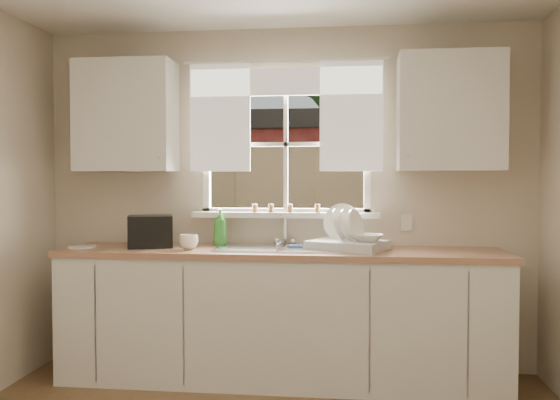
# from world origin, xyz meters

# --- Properties ---
(room_walls) EXTENTS (3.62, 4.02, 2.50)m
(room_walls) POSITION_xyz_m (0.00, -0.07, 1.24)
(room_walls) COLOR beige
(room_walls) RESTS_ON ground
(window) EXTENTS (1.38, 0.16, 1.06)m
(window) POSITION_xyz_m (0.00, 2.00, 1.49)
(window) COLOR white
(window) RESTS_ON room_walls
(curtains) EXTENTS (1.50, 0.03, 0.81)m
(curtains) POSITION_xyz_m (0.00, 1.95, 1.93)
(curtains) COLOR white
(curtains) RESTS_ON room_walls
(base_cabinets) EXTENTS (3.00, 0.62, 0.87)m
(base_cabinets) POSITION_xyz_m (0.00, 1.68, 0.43)
(base_cabinets) COLOR silver
(base_cabinets) RESTS_ON ground
(countertop) EXTENTS (3.04, 0.65, 0.04)m
(countertop) POSITION_xyz_m (0.00, 1.68, 0.89)
(countertop) COLOR #A67353
(countertop) RESTS_ON base_cabinets
(upper_cabinet_left) EXTENTS (0.70, 0.33, 0.80)m
(upper_cabinet_left) POSITION_xyz_m (-1.15, 1.82, 1.85)
(upper_cabinet_left) COLOR silver
(upper_cabinet_left) RESTS_ON room_walls
(upper_cabinet_right) EXTENTS (0.70, 0.33, 0.80)m
(upper_cabinet_right) POSITION_xyz_m (1.15, 1.82, 1.85)
(upper_cabinet_right) COLOR silver
(upper_cabinet_right) RESTS_ON room_walls
(wall_outlet) EXTENTS (0.08, 0.01, 0.12)m
(wall_outlet) POSITION_xyz_m (0.88, 1.99, 1.08)
(wall_outlet) COLOR beige
(wall_outlet) RESTS_ON room_walls
(sill_jars) EXTENTS (0.50, 0.04, 0.06)m
(sill_jars) POSITION_xyz_m (-0.01, 1.94, 1.18)
(sill_jars) COLOR brown
(sill_jars) RESTS_ON window
(backyard) EXTENTS (20.00, 10.00, 6.13)m
(backyard) POSITION_xyz_m (0.58, 8.42, 3.46)
(backyard) COLOR #335421
(backyard) RESTS_ON ground
(sink) EXTENTS (0.88, 0.52, 0.40)m
(sink) POSITION_xyz_m (0.00, 1.71, 0.84)
(sink) COLOR #B7B7BC
(sink) RESTS_ON countertop
(dish_rack) EXTENTS (0.59, 0.53, 0.31)m
(dish_rack) POSITION_xyz_m (0.46, 1.69, 0.97)
(dish_rack) COLOR silver
(dish_rack) RESTS_ON countertop
(bowl) EXTENTS (0.24, 0.24, 0.05)m
(bowl) POSITION_xyz_m (0.59, 1.64, 1.00)
(bowl) COLOR white
(bowl) RESTS_ON dish_rack
(soap_bottle_a) EXTENTS (0.11, 0.11, 0.27)m
(soap_bottle_a) POSITION_xyz_m (-0.46, 1.85, 1.04)
(soap_bottle_a) COLOR #318B2D
(soap_bottle_a) RESTS_ON countertop
(soap_bottle_b) EXTENTS (0.09, 0.09, 0.16)m
(soap_bottle_b) POSITION_xyz_m (-0.97, 1.87, 0.99)
(soap_bottle_b) COLOR #2D45AB
(soap_bottle_b) RESTS_ON countertop
(soap_bottle_c) EXTENTS (0.16, 0.16, 0.19)m
(soap_bottle_c) POSITION_xyz_m (-0.99, 1.85, 1.01)
(soap_bottle_c) COLOR beige
(soap_bottle_c) RESTS_ON countertop
(saucer) EXTENTS (0.19, 0.19, 0.01)m
(saucer) POSITION_xyz_m (-1.40, 1.60, 0.92)
(saucer) COLOR white
(saucer) RESTS_ON countertop
(cup) EXTENTS (0.14, 0.14, 0.10)m
(cup) POSITION_xyz_m (-0.62, 1.59, 0.96)
(cup) COLOR white
(cup) RESTS_ON countertop
(black_appliance) EXTENTS (0.38, 0.35, 0.22)m
(black_appliance) POSITION_xyz_m (-0.94, 1.71, 1.02)
(black_appliance) COLOR black
(black_appliance) RESTS_ON countertop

